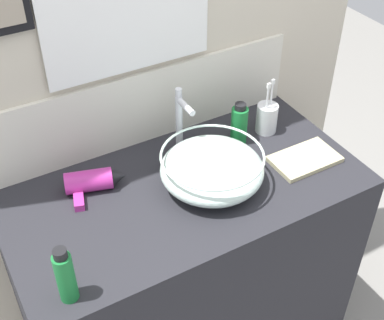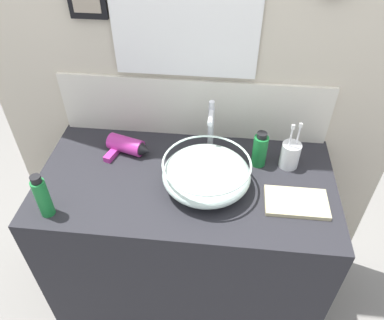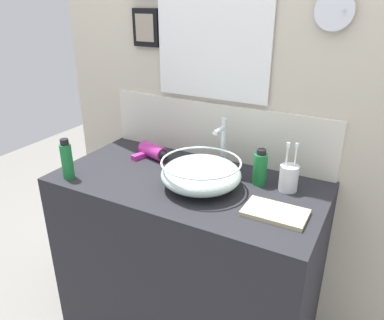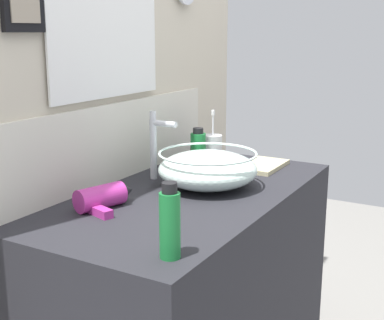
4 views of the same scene
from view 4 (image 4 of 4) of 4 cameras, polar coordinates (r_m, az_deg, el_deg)
The scene contains 8 objects.
back_panel at distance 1.82m, azimuth -9.35°, elevation 9.53°, with size 1.72×0.09×2.58m.
glass_bowl_sink at distance 1.74m, azimuth 1.69°, elevation -0.95°, with size 0.32×0.32×0.12m.
faucet at distance 1.83m, azimuth -3.90°, elevation 2.03°, with size 0.02×0.10×0.24m.
hair_drier at distance 1.57m, azimuth -9.27°, elevation -3.91°, with size 0.20×0.14×0.07m.
toothbrush_cup at distance 2.08m, azimuth 2.19°, elevation 1.28°, with size 0.07×0.07×0.20m.
lotion_bottle at distance 1.20m, azimuth -2.38°, elevation -6.71°, with size 0.05×0.05×0.18m.
soap_dispenser at distance 1.98m, azimuth 0.65°, elevation 1.09°, with size 0.06×0.06×0.15m.
hand_towel at distance 2.02m, azimuth 7.48°, elevation -0.59°, with size 0.22×0.14×0.02m, color tan.
Camera 4 is at (-1.41, -0.82, 1.41)m, focal length 50.00 mm.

